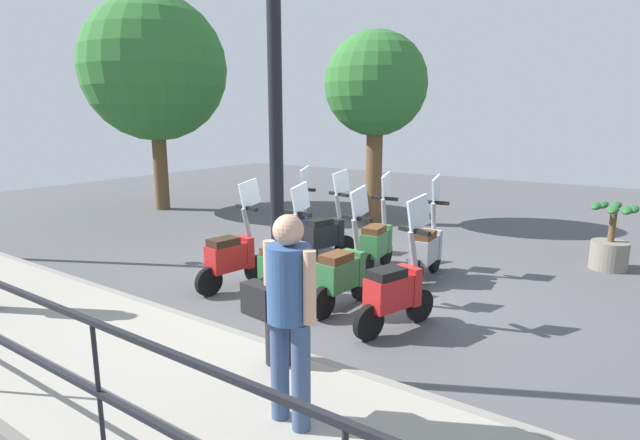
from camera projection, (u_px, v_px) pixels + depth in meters
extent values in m
plane|color=#4C4C4F|center=(341.00, 288.00, 7.09)|extent=(28.00, 28.00, 0.00)
cube|color=gray|center=(151.00, 379.00, 4.50)|extent=(2.20, 20.00, 0.15)
cube|color=gray|center=(234.00, 337.00, 5.34)|extent=(0.10, 20.00, 0.15)
cube|color=black|center=(19.00, 292.00, 3.46)|extent=(0.04, 16.00, 0.04)
cube|color=black|center=(28.00, 355.00, 3.56)|extent=(0.04, 16.00, 0.04)
cylinder|color=black|center=(100.00, 401.00, 3.08)|extent=(0.03, 0.03, 1.05)
cylinder|color=black|center=(280.00, 342.00, 4.62)|extent=(0.26, 0.26, 0.40)
cylinder|color=black|center=(276.00, 141.00, 4.24)|extent=(0.12, 0.12, 4.09)
cylinder|color=#384C70|center=(301.00, 377.00, 3.58)|extent=(0.14, 0.14, 0.82)
cylinder|color=#384C70|center=(280.00, 367.00, 3.73)|extent=(0.14, 0.14, 0.82)
cylinder|color=#335184|center=(289.00, 283.00, 3.52)|extent=(0.36, 0.36, 0.55)
sphere|color=tan|center=(288.00, 230.00, 3.44)|extent=(0.22, 0.22, 0.22)
cylinder|color=tan|center=(310.00, 288.00, 3.38)|extent=(0.09, 0.09, 0.52)
cylinder|color=tan|center=(270.00, 275.00, 3.64)|extent=(0.09, 0.09, 0.52)
cube|color=black|center=(260.00, 300.00, 3.68)|extent=(0.17, 0.30, 0.24)
cylinder|color=brown|center=(161.00, 167.00, 12.93)|extent=(0.36, 0.36, 2.23)
sphere|color=#2D6B2D|center=(154.00, 68.00, 12.43)|extent=(3.58, 3.58, 3.58)
cylinder|color=brown|center=(374.00, 174.00, 11.18)|extent=(0.36, 0.36, 2.25)
sphere|color=#2D6B2D|center=(376.00, 84.00, 10.77)|extent=(2.24, 2.24, 2.24)
cylinder|color=slate|center=(609.00, 255.00, 7.95)|extent=(0.56, 0.56, 0.45)
cylinder|color=brown|center=(612.00, 226.00, 7.86)|extent=(0.10, 0.10, 0.50)
ellipsoid|color=#235B28|center=(616.00, 205.00, 8.00)|extent=(0.56, 0.16, 0.10)
ellipsoid|color=#235B28|center=(613.00, 210.00, 7.59)|extent=(0.56, 0.16, 0.10)
ellipsoid|color=#235B28|center=(597.00, 206.00, 7.94)|extent=(0.56, 0.16, 0.10)
ellipsoid|color=#235B28|center=(633.00, 209.00, 7.66)|extent=(0.56, 0.16, 0.10)
ellipsoid|color=#235B28|center=(603.00, 205.00, 8.04)|extent=(0.56, 0.16, 0.10)
ellipsoid|color=#235B28|center=(627.00, 210.00, 7.55)|extent=(0.56, 0.16, 0.10)
cylinder|color=black|center=(420.00, 305.00, 5.92)|extent=(0.41, 0.20, 0.40)
cylinder|color=black|center=(369.00, 323.00, 5.42)|extent=(0.41, 0.20, 0.40)
cube|color=#B21E1E|center=(391.00, 292.00, 5.56)|extent=(0.66, 0.45, 0.36)
cube|color=#B21E1E|center=(409.00, 285.00, 5.73)|extent=(0.20, 0.32, 0.44)
cube|color=black|center=(387.00, 273.00, 5.47)|extent=(0.46, 0.37, 0.10)
cylinder|color=gray|center=(413.00, 254.00, 5.69)|extent=(0.20, 0.12, 0.55)
cube|color=black|center=(414.00, 231.00, 5.64)|extent=(0.19, 0.44, 0.05)
cube|color=silver|center=(418.00, 213.00, 5.63)|extent=(0.38, 0.14, 0.42)
cylinder|color=black|center=(362.00, 285.00, 6.62)|extent=(0.41, 0.11, 0.40)
cylinder|color=black|center=(323.00, 303.00, 5.99)|extent=(0.41, 0.11, 0.40)
cube|color=#2D6B38|center=(340.00, 274.00, 6.18)|extent=(0.62, 0.33, 0.36)
cube|color=#2D6B38|center=(353.00, 267.00, 6.40)|extent=(0.14, 0.31, 0.44)
cube|color=#4C2D19|center=(336.00, 257.00, 6.08)|extent=(0.42, 0.29, 0.10)
cylinder|color=gray|center=(356.00, 240.00, 6.37)|extent=(0.19, 0.08, 0.55)
cube|color=black|center=(357.00, 218.00, 6.31)|extent=(0.10, 0.44, 0.05)
cube|color=silver|center=(360.00, 202.00, 6.32)|extent=(0.39, 0.06, 0.42)
cylinder|color=black|center=(305.00, 277.00, 6.96)|extent=(0.40, 0.10, 0.40)
cylinder|color=black|center=(264.00, 293.00, 6.31)|extent=(0.40, 0.10, 0.40)
cube|color=#2D6B38|center=(281.00, 266.00, 6.51)|extent=(0.61, 0.30, 0.36)
cube|color=#2D6B38|center=(295.00, 260.00, 6.73)|extent=(0.13, 0.30, 0.44)
cube|color=#4C2D19|center=(277.00, 250.00, 6.41)|extent=(0.41, 0.28, 0.10)
cylinder|color=gray|center=(298.00, 233.00, 6.71)|extent=(0.19, 0.08, 0.55)
cube|color=black|center=(298.00, 213.00, 6.65)|extent=(0.08, 0.44, 0.05)
cube|color=silver|center=(301.00, 198.00, 6.66)|extent=(0.39, 0.05, 0.42)
cylinder|color=black|center=(257.00, 268.00, 7.34)|extent=(0.41, 0.14, 0.40)
cylinder|color=black|center=(209.00, 282.00, 6.76)|extent=(0.41, 0.14, 0.40)
cube|color=#B21E1E|center=(228.00, 257.00, 6.93)|extent=(0.64, 0.37, 0.36)
cube|color=#B21E1E|center=(245.00, 252.00, 7.14)|extent=(0.17, 0.32, 0.44)
cube|color=black|center=(223.00, 242.00, 6.84)|extent=(0.44, 0.32, 0.10)
cylinder|color=gray|center=(247.00, 227.00, 7.11)|extent=(0.19, 0.10, 0.55)
cube|color=black|center=(247.00, 208.00, 7.05)|extent=(0.13, 0.44, 0.05)
cube|color=silver|center=(250.00, 193.00, 7.05)|extent=(0.39, 0.09, 0.42)
cylinder|color=black|center=(435.00, 259.00, 7.81)|extent=(0.40, 0.11, 0.40)
cylinder|color=black|center=(416.00, 274.00, 7.11)|extent=(0.40, 0.11, 0.40)
cube|color=gray|center=(425.00, 249.00, 7.33)|extent=(0.62, 0.32, 0.36)
cube|color=gray|center=(431.00, 244.00, 7.57)|extent=(0.14, 0.31, 0.44)
cube|color=#4C2D19|center=(424.00, 235.00, 7.22)|extent=(0.42, 0.29, 0.10)
cylinder|color=gray|center=(434.00, 220.00, 7.55)|extent=(0.19, 0.08, 0.55)
cube|color=black|center=(434.00, 202.00, 7.49)|extent=(0.09, 0.44, 0.05)
cube|color=silver|center=(436.00, 189.00, 7.50)|extent=(0.39, 0.06, 0.42)
cylinder|color=black|center=(386.00, 253.00, 8.17)|extent=(0.41, 0.13, 0.40)
cylinder|color=black|center=(367.00, 266.00, 7.45)|extent=(0.41, 0.13, 0.40)
cube|color=#2D6B38|center=(375.00, 243.00, 7.68)|extent=(0.63, 0.35, 0.36)
cube|color=#2D6B38|center=(382.00, 238.00, 7.93)|extent=(0.16, 0.31, 0.44)
cube|color=#4C2D19|center=(374.00, 230.00, 7.57)|extent=(0.43, 0.31, 0.10)
cylinder|color=gray|center=(384.00, 215.00, 7.91)|extent=(0.19, 0.09, 0.55)
cube|color=black|center=(384.00, 198.00, 7.85)|extent=(0.12, 0.44, 0.05)
cube|color=silver|center=(386.00, 185.00, 7.86)|extent=(0.39, 0.08, 0.42)
cylinder|color=black|center=(345.00, 247.00, 8.56)|extent=(0.41, 0.19, 0.40)
cylinder|color=black|center=(307.00, 255.00, 8.05)|extent=(0.41, 0.19, 0.40)
cube|color=black|center=(322.00, 235.00, 8.19)|extent=(0.65, 0.43, 0.36)
cube|color=black|center=(336.00, 232.00, 8.37)|extent=(0.20, 0.32, 0.44)
cube|color=black|center=(319.00, 222.00, 8.10)|extent=(0.46, 0.36, 0.10)
cylinder|color=gray|center=(339.00, 210.00, 8.34)|extent=(0.19, 0.12, 0.55)
cube|color=black|center=(339.00, 194.00, 8.28)|extent=(0.18, 0.44, 0.05)
cube|color=silver|center=(341.00, 182.00, 8.28)|extent=(0.38, 0.13, 0.42)
cylinder|color=black|center=(308.00, 239.00, 9.14)|extent=(0.41, 0.14, 0.40)
cylinder|color=black|center=(286.00, 249.00, 8.41)|extent=(0.41, 0.14, 0.40)
cube|color=navy|center=(295.00, 229.00, 8.64)|extent=(0.64, 0.37, 0.36)
cube|color=navy|center=(303.00, 225.00, 8.89)|extent=(0.17, 0.32, 0.44)
cube|color=black|center=(293.00, 217.00, 8.53)|extent=(0.44, 0.32, 0.10)
cylinder|color=gray|center=(304.00, 205.00, 8.87)|extent=(0.19, 0.10, 0.55)
cube|color=black|center=(304.00, 189.00, 8.82)|extent=(0.13, 0.44, 0.05)
cube|color=silver|center=(305.00, 178.00, 8.83)|extent=(0.39, 0.09, 0.42)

